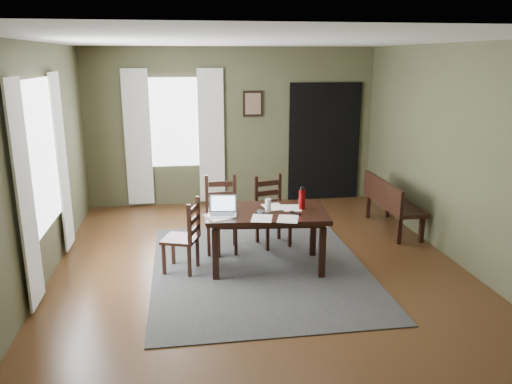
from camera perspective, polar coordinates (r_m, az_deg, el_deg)
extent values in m
cube|color=#492C16|center=(6.24, 0.42, -8.77)|extent=(5.00, 6.00, 0.01)
cube|color=#494A30|center=(8.75, -2.67, 7.43)|extent=(5.00, 0.02, 2.70)
cube|color=#494A30|center=(3.02, 9.54, -7.97)|extent=(5.00, 0.02, 2.70)
cube|color=#494A30|center=(5.97, -24.02, 2.49)|extent=(0.02, 6.00, 2.70)
cube|color=#494A30|center=(6.68, 22.19, 3.90)|extent=(0.02, 6.00, 2.70)
cube|color=white|center=(5.70, 0.47, 16.92)|extent=(5.00, 6.00, 0.02)
cube|color=#363636|center=(6.23, 0.42, -8.68)|extent=(2.60, 3.20, 0.01)
cube|color=black|center=(6.04, 1.30, -2.44)|extent=(1.51, 1.00, 0.06)
cube|color=black|center=(6.05, 1.29, -2.91)|extent=(1.35, 0.83, 0.05)
cube|color=black|center=(5.84, -4.63, -7.09)|extent=(0.08, 0.08, 0.61)
cube|color=black|center=(6.46, -4.46, -4.85)|extent=(0.08, 0.08, 0.61)
cube|color=black|center=(5.93, 7.55, -6.83)|extent=(0.08, 0.08, 0.61)
cube|color=black|center=(6.54, 6.52, -4.65)|extent=(0.08, 0.08, 0.61)
cube|color=black|center=(6.09, -8.64, -5.33)|extent=(0.50, 0.50, 0.04)
cube|color=black|center=(6.35, -9.44, -6.50)|extent=(0.05, 0.05, 0.38)
cube|color=black|center=(6.25, -6.70, -6.75)|extent=(0.05, 0.05, 0.38)
cube|color=black|center=(6.08, -10.48, -7.57)|extent=(0.05, 0.05, 0.38)
cube|color=black|center=(5.97, -7.62, -7.85)|extent=(0.05, 0.05, 0.38)
cube|color=black|center=(6.10, -6.64, -2.71)|extent=(0.05, 0.05, 0.48)
cube|color=black|center=(5.80, -7.63, -3.71)|extent=(0.05, 0.05, 0.48)
cube|color=black|center=(5.99, -7.08, -4.38)|extent=(0.12, 0.28, 0.07)
cube|color=black|center=(5.95, -7.12, -3.20)|extent=(0.12, 0.28, 0.07)
cube|color=black|center=(5.91, -7.16, -2.00)|extent=(0.12, 0.28, 0.07)
cube|color=black|center=(6.62, -3.95, -3.07)|extent=(0.46, 0.46, 0.04)
cube|color=black|center=(6.53, -5.42, -5.53)|extent=(0.04, 0.04, 0.43)
cube|color=black|center=(6.86, -5.44, -4.50)|extent=(0.04, 0.04, 0.43)
cube|color=black|center=(6.54, -2.32, -5.45)|extent=(0.04, 0.04, 0.43)
cube|color=black|center=(6.87, -2.49, -4.42)|extent=(0.04, 0.04, 0.43)
cube|color=black|center=(6.73, -5.64, -0.32)|extent=(0.05, 0.05, 0.54)
cube|color=black|center=(6.74, -2.46, -0.24)|extent=(0.05, 0.05, 0.54)
cube|color=black|center=(6.77, -4.03, -1.46)|extent=(0.32, 0.04, 0.07)
cube|color=black|center=(6.73, -4.05, -0.28)|extent=(0.32, 0.04, 0.07)
cube|color=black|center=(6.69, -4.07, 0.92)|extent=(0.32, 0.04, 0.07)
cube|color=black|center=(6.82, 2.01, -2.66)|extent=(0.51, 0.51, 0.04)
cube|color=black|center=(6.68, 1.32, -5.06)|extent=(0.05, 0.05, 0.41)
cube|color=black|center=(6.97, 0.14, -4.19)|extent=(0.05, 0.05, 0.41)
cube|color=black|center=(6.83, 3.89, -4.66)|extent=(0.05, 0.05, 0.41)
cube|color=black|center=(7.11, 2.63, -3.82)|extent=(0.05, 0.05, 0.41)
cube|color=black|center=(6.84, 0.00, -0.27)|extent=(0.05, 0.05, 0.51)
cube|color=black|center=(6.99, 2.68, 0.04)|extent=(0.05, 0.05, 0.51)
cube|color=black|center=(6.95, 1.35, -1.21)|extent=(0.30, 0.10, 0.07)
cube|color=black|center=(6.91, 1.35, -0.11)|extent=(0.30, 0.10, 0.07)
cube|color=black|center=(6.88, 1.36, 1.00)|extent=(0.30, 0.10, 0.07)
cube|color=black|center=(7.75, 15.49, -1.22)|extent=(0.44, 1.38, 0.06)
cube|color=black|center=(7.38, 18.40, -4.08)|extent=(0.06, 0.06, 0.38)
cube|color=black|center=(7.23, 16.03, -4.27)|extent=(0.06, 0.06, 0.38)
cube|color=black|center=(8.39, 14.82, -1.50)|extent=(0.06, 0.06, 0.38)
cube|color=black|center=(8.27, 12.69, -1.62)|extent=(0.06, 0.06, 0.38)
cube|color=black|center=(7.62, 14.24, 0.13)|extent=(0.05, 1.38, 0.33)
cube|color=#B7B7BC|center=(5.86, -3.82, -2.63)|extent=(0.35, 0.27, 0.02)
cube|color=#B7B7BC|center=(5.94, -3.79, -1.28)|extent=(0.33, 0.10, 0.21)
cube|color=silver|center=(5.93, -3.79, -1.30)|extent=(0.29, 0.08, 0.18)
cube|color=#3F3F42|center=(5.85, -3.83, -2.57)|extent=(0.29, 0.17, 0.00)
cube|color=#3F3F42|center=(5.94, 0.56, -2.28)|extent=(0.09, 0.11, 0.03)
cube|color=black|center=(5.94, 4.51, -2.41)|extent=(0.11, 0.16, 0.02)
cylinder|color=silver|center=(5.98, 1.39, -1.53)|extent=(0.08, 0.08, 0.16)
cylinder|color=maroon|center=(6.09, 5.27, -0.86)|extent=(0.10, 0.10, 0.24)
cylinder|color=black|center=(6.06, 5.30, 0.40)|extent=(0.06, 0.06, 0.04)
cube|color=white|center=(5.82, -4.46, -2.83)|extent=(0.35, 0.39, 0.00)
cube|color=white|center=(5.74, 3.66, -3.09)|extent=(0.31, 0.36, 0.00)
cube|color=white|center=(6.19, 2.04, -1.71)|extent=(0.29, 0.34, 0.00)
cube|color=white|center=(6.15, 4.10, -1.83)|extent=(0.25, 0.31, 0.00)
cube|color=white|center=(5.75, 0.68, -3.02)|extent=(0.30, 0.35, 0.00)
cube|color=white|center=(6.13, -23.37, 3.82)|extent=(0.01, 1.30, 1.70)
cube|color=white|center=(8.67, -9.31, 7.84)|extent=(1.00, 0.01, 1.50)
cube|color=silver|center=(5.40, -24.89, -0.47)|extent=(0.03, 0.48, 2.30)
cube|color=silver|center=(6.95, -21.29, 3.13)|extent=(0.03, 0.48, 2.30)
cube|color=silver|center=(8.70, -13.35, 5.99)|extent=(0.44, 0.03, 2.30)
cube|color=silver|center=(8.69, -5.13, 6.33)|extent=(0.44, 0.03, 2.30)
cube|color=black|center=(8.72, -0.36, 10.06)|extent=(0.34, 0.03, 0.44)
cube|color=brown|center=(8.71, -0.35, 10.05)|extent=(0.27, 0.01, 0.36)
cube|color=black|center=(9.09, 7.82, 5.68)|extent=(1.30, 0.03, 2.10)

